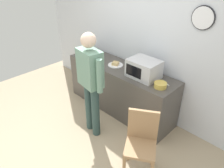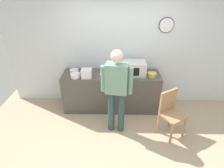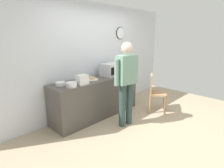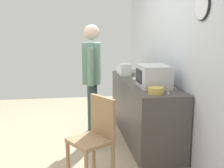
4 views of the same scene
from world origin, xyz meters
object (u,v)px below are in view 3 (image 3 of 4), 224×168
at_px(microwave, 112,69).
at_px(fork_utensil, 120,73).
at_px(cereal_bowl, 125,72).
at_px(person_standing, 126,78).
at_px(toaster, 82,80).
at_px(wooden_chair, 155,91).
at_px(salad_bowl, 71,85).
at_px(mixing_bowl, 60,84).
at_px(sandwich_plate, 92,79).
at_px(spoon_utensil, 109,73).

relative_size(microwave, fork_utensil, 2.94).
xyz_separation_m(cereal_bowl, person_standing, (-0.78, -0.71, 0.08)).
bearing_deg(toaster, wooden_chair, -21.47).
bearing_deg(fork_utensil, cereal_bowl, -88.34).
height_order(salad_bowl, mixing_bowl, salad_bowl).
distance_m(microwave, cereal_bowl, 0.41).
relative_size(microwave, cereal_bowl, 2.59).
bearing_deg(sandwich_plate, person_standing, -73.25).
height_order(microwave, salad_bowl, microwave).
height_order(microwave, person_standing, person_standing).
distance_m(microwave, spoon_utensil, 0.33).
bearing_deg(fork_utensil, person_standing, -131.74).
relative_size(salad_bowl, toaster, 0.96).
bearing_deg(fork_utensil, toaster, -169.72).
bearing_deg(wooden_chair, sandwich_plate, 146.75).
distance_m(cereal_bowl, fork_utensil, 0.16).
bearing_deg(toaster, sandwich_plate, 23.97).
xyz_separation_m(sandwich_plate, wooden_chair, (1.29, -0.85, -0.39)).
height_order(cereal_bowl, toaster, toaster).
height_order(sandwich_plate, wooden_chair, sandwich_plate).
bearing_deg(mixing_bowl, toaster, -39.40).
xyz_separation_m(sandwich_plate, spoon_utensil, (0.78, 0.26, -0.01)).
xyz_separation_m(sandwich_plate, mixing_bowl, (-0.73, 0.09, 0.01)).
xyz_separation_m(sandwich_plate, cereal_bowl, (1.02, -0.08, 0.02)).
bearing_deg(microwave, salad_bowl, -171.91).
bearing_deg(microwave, sandwich_plate, -179.40).
height_order(spoon_utensil, person_standing, person_standing).
bearing_deg(cereal_bowl, microwave, 167.37).
xyz_separation_m(toaster, person_standing, (0.64, -0.61, 0.02)).
bearing_deg(person_standing, mixing_bowl, 137.74).
bearing_deg(microwave, person_standing, -116.11).
distance_m(cereal_bowl, toaster, 1.43).
distance_m(microwave, fork_utensil, 0.42).
bearing_deg(sandwich_plate, toaster, -156.03).
relative_size(toaster, spoon_utensil, 1.29).
bearing_deg(salad_bowl, microwave, 8.09).
height_order(microwave, mixing_bowl, microwave).
distance_m(microwave, mixing_bowl, 1.37).
xyz_separation_m(microwave, person_standing, (-0.39, -0.80, -0.03)).
distance_m(spoon_utensil, person_standing, 1.19).
height_order(microwave, wooden_chair, microwave).
distance_m(sandwich_plate, cereal_bowl, 1.02).
height_order(salad_bowl, person_standing, person_standing).
xyz_separation_m(sandwich_plate, toaster, (-0.40, -0.18, 0.08)).
relative_size(sandwich_plate, spoon_utensil, 1.62).
bearing_deg(sandwich_plate, cereal_bowl, -4.53).
bearing_deg(wooden_chair, cereal_bowl, 109.54).
bearing_deg(fork_utensil, sandwich_plate, -175.62).
bearing_deg(spoon_utensil, microwave, -119.43).
bearing_deg(cereal_bowl, fork_utensil, 91.66).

